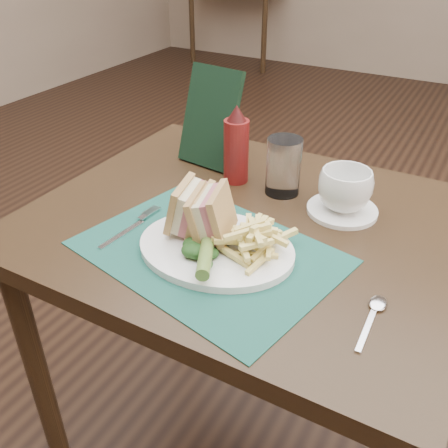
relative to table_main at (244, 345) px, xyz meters
The scene contains 17 objects.
floor 0.62m from the table_main, 90.00° to the left, with size 7.00×7.00×0.00m, color black.
table_main is the anchor object (origin of this frame).
table_bg_left 4.34m from the table_main, 117.62° to the left, with size 0.90×0.75×0.75m, color black, non-canonical shape.
placemat 0.41m from the table_main, 92.93° to the right, with size 0.47×0.34×0.00m, color #174A3F.
plate 0.41m from the table_main, 87.98° to the right, with size 0.30×0.24×0.01m, color white, non-canonical shape.
sandwich_half_a 0.47m from the table_main, 124.23° to the right, with size 0.06×0.10×0.09m, color tan, non-canonical shape.
sandwich_half_b 0.46m from the table_main, 104.54° to the right, with size 0.06×0.10×0.09m, color tan, non-canonical shape.
kale_garnish 0.45m from the table_main, 87.85° to the right, with size 0.11×0.08×0.03m, color #163714, non-canonical shape.
pickle_spear 0.46m from the table_main, 84.20° to the right, with size 0.02×0.02×0.12m, color #51722B.
fries_pile 0.45m from the table_main, 59.62° to the right, with size 0.18×0.20×0.06m, color #E8D474, non-canonical shape.
fork 0.45m from the table_main, 139.81° to the right, with size 0.03×0.17×0.01m, color silver, non-canonical shape.
spoon 0.53m from the table_main, 31.12° to the right, with size 0.03×0.15×0.01m, color silver, non-canonical shape.
saucer 0.43m from the table_main, 35.29° to the left, with size 0.15×0.15×0.01m, color white.
coffee_cup 0.47m from the table_main, 35.29° to the left, with size 0.11×0.11×0.09m, color white.
drinking_glass 0.46m from the table_main, 83.28° to the left, with size 0.08×0.08×0.13m, color silver.
ketchup_bottle 0.50m from the table_main, 127.01° to the left, with size 0.06×0.06×0.19m, color #5F1010, non-canonical shape.
check_presenter 0.57m from the table_main, 136.24° to the left, with size 0.15×0.02×0.24m, color black.
Camera 1 is at (0.40, -1.31, 1.30)m, focal length 40.00 mm.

